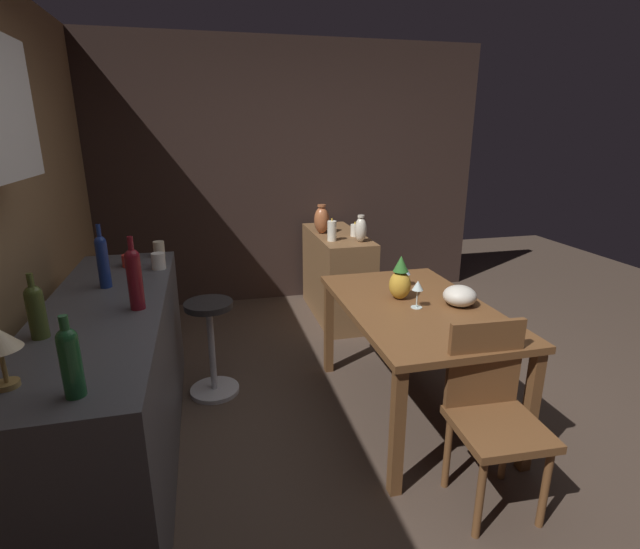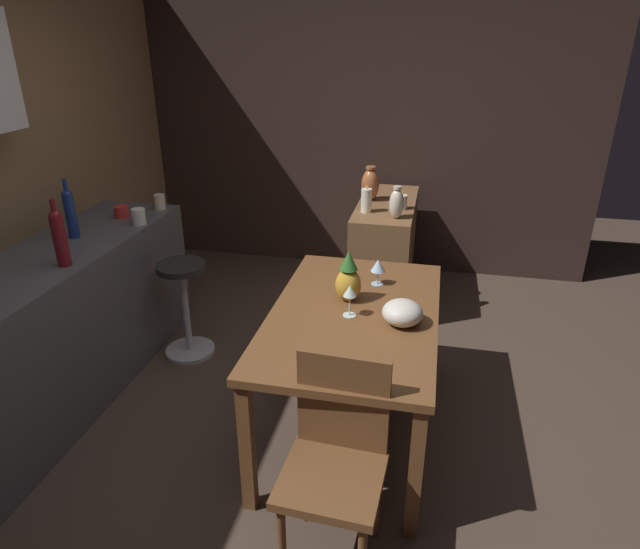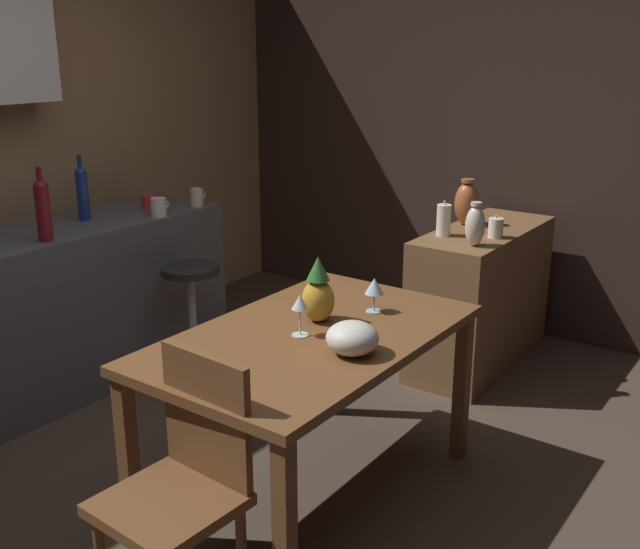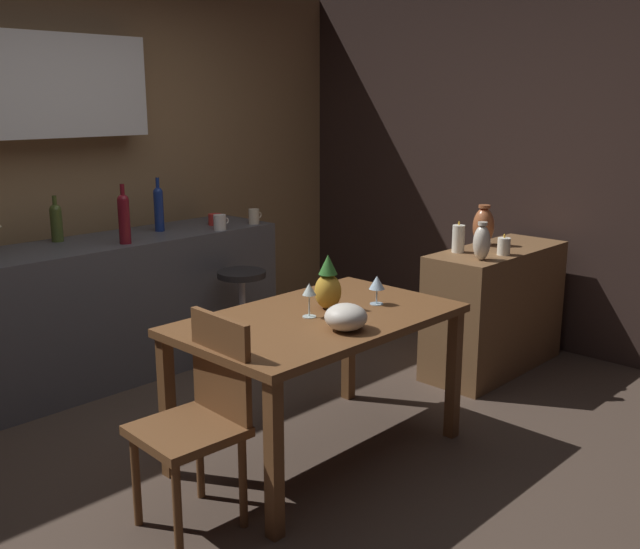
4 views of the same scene
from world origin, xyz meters
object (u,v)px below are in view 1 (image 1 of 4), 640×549
Objects in this scene: wine_glass_left at (418,287)px; wine_bottle_olive at (36,309)px; pillar_candle_short at (355,230)px; chair_near_window at (492,410)px; wine_bottle_green at (70,359)px; wine_bottle_cobalt at (103,259)px; sideboard_cabinet at (337,275)px; cup_red at (130,260)px; vase_copper at (322,220)px; pineapple_centerpiece at (400,280)px; wine_glass_right at (405,270)px; pillar_candle_tall at (332,231)px; cup_white at (159,261)px; dining_table at (415,318)px; fruit_bowl at (460,296)px; cup_cream at (159,249)px; vase_ceramic_ivory at (361,229)px; wine_bottle_ruby at (134,276)px; bar_stool at (212,345)px.

wine_glass_left is 0.58× the size of wine_bottle_olive.
chair_near_window is at bearing 178.55° from pillar_candle_short.
wine_bottle_cobalt reaches higher than wine_bottle_green.
sideboard_cabinet is 3.05× the size of wine_bottle_cobalt.
wine_bottle_green is at bearing -154.34° from wine_bottle_olive.
chair_near_window is 2.34m from cup_red.
wine_bottle_olive reaches higher than pillar_candle_short.
chair_near_window is 3.33× the size of vase_copper.
wine_bottle_olive reaches higher than pineapple_centerpiece.
wine_glass_right is 1.20m from pillar_candle_short.
pillar_candle_tall reaches higher than cup_red.
dining_table is at bearing -111.73° from cup_white.
wine_bottle_green is 2.24× the size of cup_red.
vase_copper reaches higher than fruit_bowl.
vase_ceramic_ivory reaches higher than cup_cream.
wine_glass_left is 0.18m from pineapple_centerpiece.
wine_bottle_ruby is at bearing 105.60° from wine_glass_right.
dining_table is 5.96× the size of vase_ceramic_ivory.
cup_cream reaches higher than sideboard_cabinet.
pillar_candle_tall reaches higher than pineapple_centerpiece.
fruit_bowl is (-0.43, -0.17, -0.05)m from wine_glass_right.
wine_bottle_cobalt reaches higher than fruit_bowl.
chair_near_window is at bearing -174.37° from wine_glass_left.
pillar_candle_short is at bearing -4.13° from dining_table.
wine_bottle_olive reaches higher than wine_glass_right.
wine_bottle_cobalt is 2.99× the size of cup_white.
pineapple_centerpiece is 0.37m from fruit_bowl.
pineapple_centerpiece is (-0.23, 0.13, 0.01)m from wine_glass_right.
wine_bottle_olive is 1.08× the size of vase_copper.
wine_glass_right is at bearing -101.31° from cup_red.
wine_bottle_green reaches higher than fruit_bowl.
cup_red reaches higher than wine_glass_left.
fruit_bowl is at bearing -15.55° from chair_near_window.
vase_copper is at bearing -29.84° from wine_bottle_green.
wine_glass_left is at bearing 158.88° from dining_table.
dining_table is 1.77m from vase_copper.
sideboard_cabinet is at bearing -1.58° from pineapple_centerpiece.
dining_table is 1.84m from wine_bottle_cobalt.
bar_stool is 0.93m from wine_bottle_cobalt.
cup_cream reaches higher than cup_white.
cup_white reaches higher than dining_table.
pineapple_centerpiece reaches higher than chair_near_window.
bar_stool is at bearing -17.19° from wine_bottle_green.
wine_bottle_green is at bearing 118.32° from dining_table.
cup_white is 0.93× the size of cup_red.
wine_glass_left is 1.51× the size of cup_cream.
cup_cream is (1.00, 1.78, 0.15)m from fruit_bowl.
fruit_bowl is 0.99× the size of pillar_candle_tall.
pillar_candle_tall is 0.75× the size of vase_copper.
wine_glass_left reaches higher than fruit_bowl.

